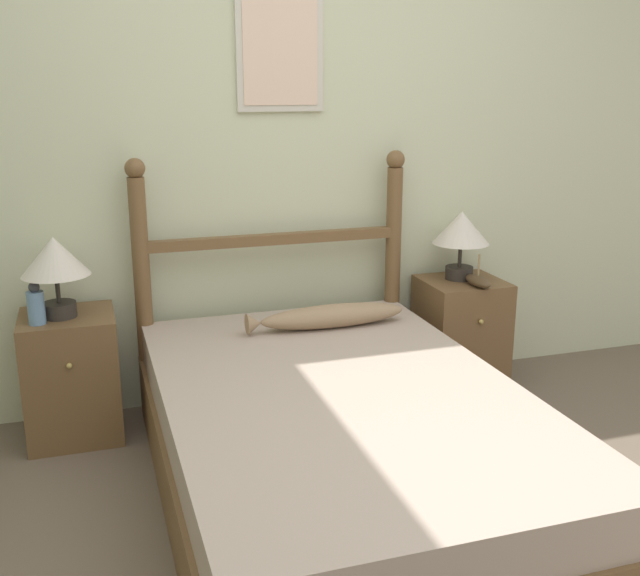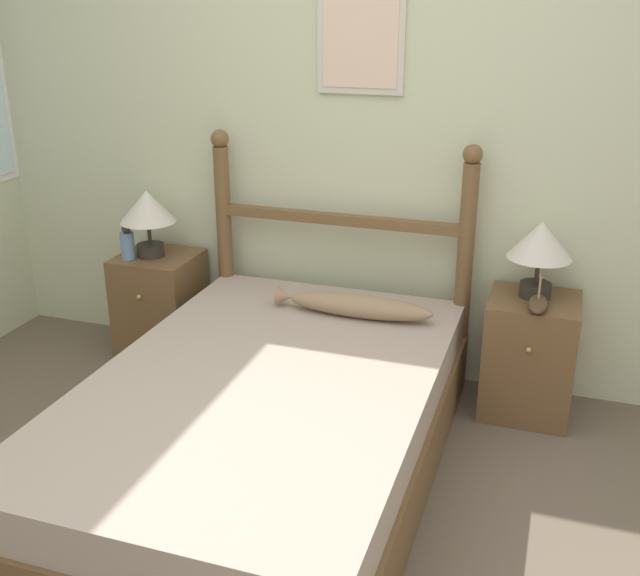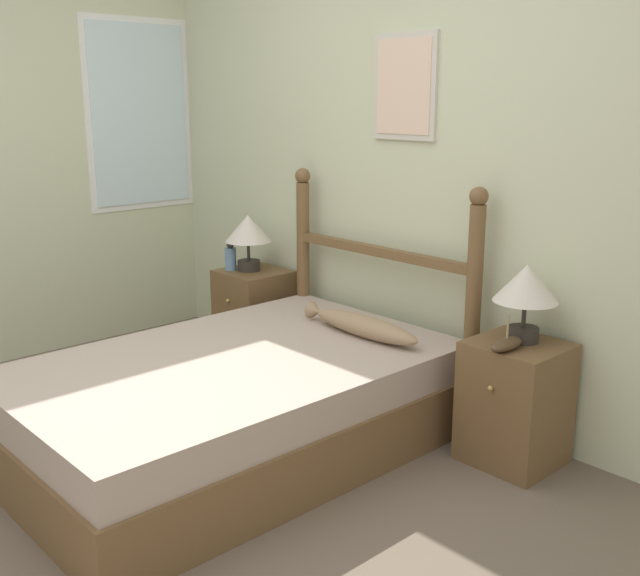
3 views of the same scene
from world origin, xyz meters
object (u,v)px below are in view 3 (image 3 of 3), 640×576
at_px(bottle, 231,257).
at_px(table_lamp_left, 248,232).
at_px(bed, 234,404).
at_px(table_lamp_right, 526,288).
at_px(nightstand_left, 254,314).
at_px(fish_pillow, 362,325).
at_px(model_boat, 507,344).
at_px(nightstand_right, 515,403).

bearing_deg(bottle, table_lamp_left, 40.04).
bearing_deg(table_lamp_left, bed, -40.80).
bearing_deg(table_lamp_right, nightstand_left, -178.96).
relative_size(table_lamp_right, fish_pillow, 0.47).
relative_size(bed, nightstand_left, 3.61).
distance_m(table_lamp_right, model_boat, 0.27).
distance_m(table_lamp_left, bottle, 0.20).
bearing_deg(bed, model_boat, 37.31).
bearing_deg(table_lamp_left, fish_pillow, -8.60).
bearing_deg(table_lamp_right, fish_pillow, -163.82).
relative_size(bottle, fish_pillow, 0.24).
distance_m(bed, fish_pillow, 0.76).
relative_size(nightstand_right, bottle, 3.11).
xyz_separation_m(bed, bottle, (-1.08, 0.78, 0.42)).
relative_size(bed, bottle, 11.22).
bearing_deg(bed, nightstand_right, 42.00).
relative_size(bed, nightstand_right, 3.61).
bearing_deg(model_boat, nightstand_right, 96.99).
relative_size(bottle, model_boat, 0.89).
xyz_separation_m(nightstand_right, model_boat, (0.02, -0.12, 0.31)).
relative_size(nightstand_left, nightstand_right, 1.00).
xyz_separation_m(nightstand_left, table_lamp_left, (-0.02, -0.02, 0.53)).
height_order(table_lamp_left, model_boat, table_lamp_left).
bearing_deg(table_lamp_right, bottle, -176.49).
relative_size(table_lamp_left, table_lamp_right, 1.00).
bearing_deg(bed, fish_pillow, 75.33).
relative_size(nightstand_left, fish_pillow, 0.76).
relative_size(table_lamp_left, fish_pillow, 0.47).
distance_m(model_boat, fish_pillow, 0.81).
distance_m(nightstand_right, table_lamp_right, 0.53).
bearing_deg(bottle, fish_pillow, -4.63).
xyz_separation_m(bed, table_lamp_right, (0.96, 0.91, 0.59)).
bearing_deg(nightstand_left, bottle, -141.27).
height_order(nightstand_left, model_boat, model_boat).
distance_m(bed, table_lamp_left, 1.44).
xyz_separation_m(table_lamp_left, fish_pillow, (1.17, -0.18, -0.31)).
bearing_deg(fish_pillow, nightstand_right, 13.69).
xyz_separation_m(table_lamp_left, bottle, (-0.09, -0.07, -0.17)).
relative_size(nightstand_left, model_boat, 2.77).
xyz_separation_m(model_boat, fish_pillow, (-0.80, -0.07, -0.09)).
distance_m(bed, nightstand_left, 1.30).
height_order(table_lamp_left, fish_pillow, table_lamp_left).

